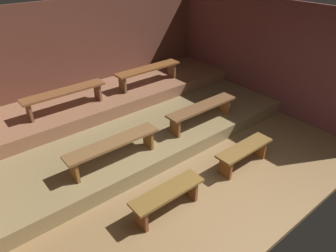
# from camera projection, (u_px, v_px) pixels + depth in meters

# --- Properties ---
(ground) EXTENTS (7.13, 5.79, 0.08)m
(ground) POSITION_uv_depth(u_px,v_px,m) (153.00, 147.00, 6.14)
(ground) COLOR olive
(wall_back) EXTENTS (7.13, 0.06, 2.47)m
(wall_back) POSITION_uv_depth(u_px,v_px,m) (86.00, 54.00, 7.17)
(wall_back) COLOR brown
(wall_back) RESTS_ON ground
(wall_right) EXTENTS (0.06, 5.79, 2.47)m
(wall_right) POSITION_uv_depth(u_px,v_px,m) (260.00, 53.00, 7.22)
(wall_right) COLOR brown
(wall_right) RESTS_ON ground
(platform_lower) EXTENTS (6.33, 3.27, 0.27)m
(platform_lower) POSITION_uv_depth(u_px,v_px,m) (129.00, 123.00, 6.62)
(platform_lower) COLOR olive
(platform_lower) RESTS_ON ground
(platform_middle) EXTENTS (6.33, 1.54, 0.27)m
(platform_middle) POSITION_uv_depth(u_px,v_px,m) (107.00, 98.00, 7.06)
(platform_middle) COLOR #8C5D42
(platform_middle) RESTS_ON platform_lower
(bench_floor_left) EXTENTS (1.18, 0.32, 0.41)m
(bench_floor_left) POSITION_uv_depth(u_px,v_px,m) (168.00, 195.00, 4.47)
(bench_floor_left) COLOR brown
(bench_floor_left) RESTS_ON ground
(bench_floor_right) EXTENTS (1.18, 0.32, 0.41)m
(bench_floor_right) POSITION_uv_depth(u_px,v_px,m) (244.00, 151.00, 5.41)
(bench_floor_right) COLOR brown
(bench_floor_right) RESTS_ON ground
(bench_lower_left) EXTENTS (1.65, 0.32, 0.41)m
(bench_lower_left) POSITION_uv_depth(u_px,v_px,m) (113.00, 146.00, 5.05)
(bench_lower_left) COLOR brown
(bench_lower_left) RESTS_ON platform_lower
(bench_lower_right) EXTENTS (1.65, 0.32, 0.41)m
(bench_lower_right) POSITION_uv_depth(u_px,v_px,m) (202.00, 109.00, 6.16)
(bench_lower_right) COLOR brown
(bench_lower_right) RESTS_ON platform_lower
(bench_middle_left) EXTENTS (1.68, 0.32, 0.41)m
(bench_middle_left) POSITION_uv_depth(u_px,v_px,m) (64.00, 94.00, 6.12)
(bench_middle_left) COLOR brown
(bench_middle_left) RESTS_ON platform_middle
(bench_middle_right) EXTENTS (1.68, 0.32, 0.41)m
(bench_middle_right) POSITION_uv_depth(u_px,v_px,m) (148.00, 71.00, 7.25)
(bench_middle_right) COLOR brown
(bench_middle_right) RESTS_ON platform_middle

